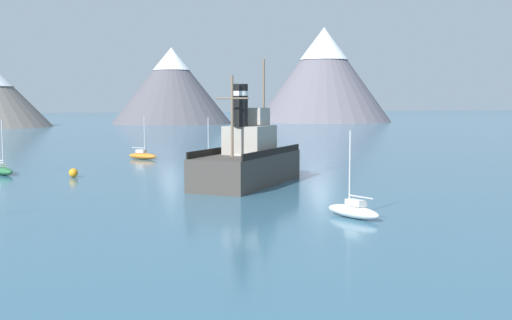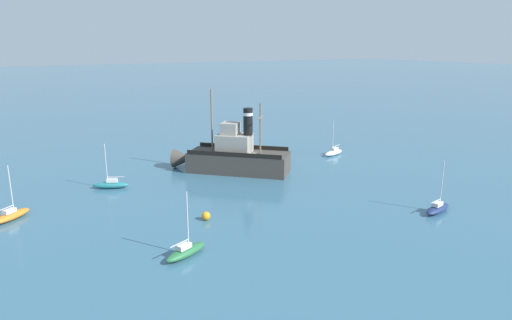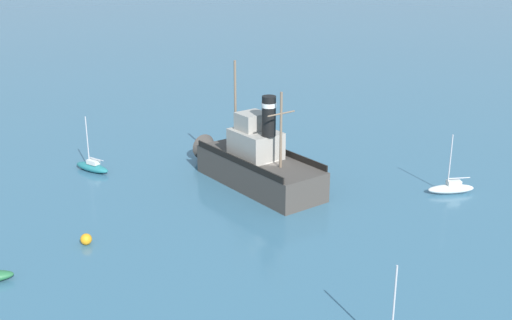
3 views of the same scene
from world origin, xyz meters
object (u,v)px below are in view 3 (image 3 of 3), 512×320
(old_tugboat, at_px, (255,163))
(sailboat_white, at_px, (451,188))
(sailboat_teal, at_px, (92,167))
(mooring_buoy, at_px, (86,239))

(old_tugboat, distance_m, sailboat_white, 15.89)
(sailboat_teal, bearing_deg, mooring_buoy, -158.50)
(old_tugboat, height_order, sailboat_teal, old_tugboat)
(sailboat_white, bearing_deg, mooring_buoy, 118.11)
(mooring_buoy, bearing_deg, sailboat_white, -61.89)
(sailboat_white, xyz_separation_m, mooring_buoy, (-13.38, 25.04, -0.04))
(old_tugboat, relative_size, mooring_buoy, 16.62)
(old_tugboat, bearing_deg, mooring_buoy, 144.29)
(sailboat_white, height_order, mooring_buoy, sailboat_white)
(old_tugboat, relative_size, sailboat_white, 2.61)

